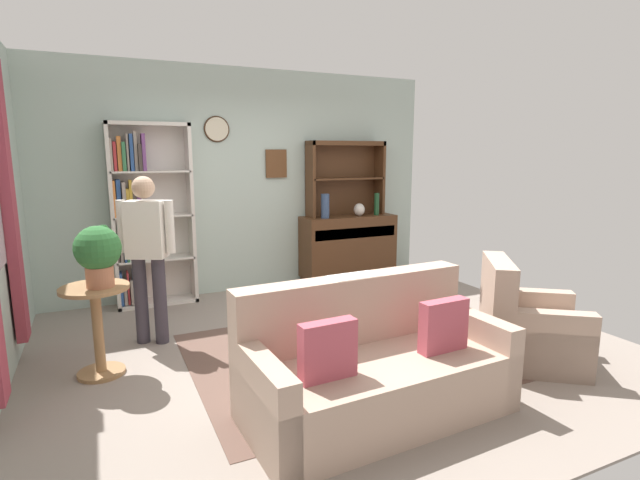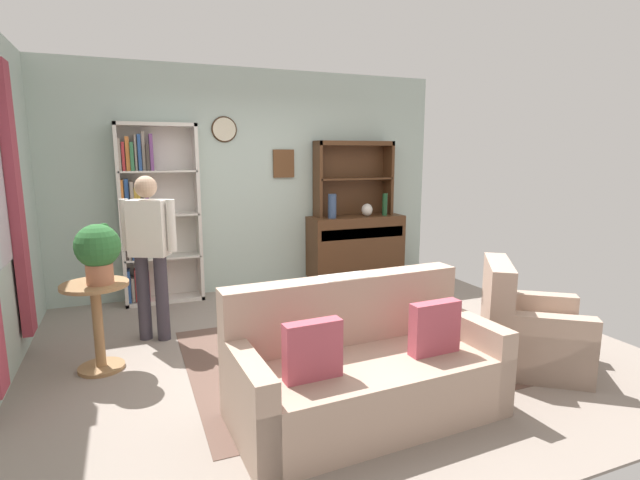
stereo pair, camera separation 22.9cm
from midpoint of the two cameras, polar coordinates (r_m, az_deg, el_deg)
name	(u,v)px [view 2 (the right image)]	position (r m, az deg, el deg)	size (l,w,h in m)	color
ground_plane	(318,345)	(4.59, 1.24, -12.38)	(5.40, 4.60, 0.02)	gray
wall_back	(257,181)	(6.26, -6.50, 6.97)	(5.00, 0.09, 2.80)	#ADC1B7
area_rug	(351,352)	(4.42, 5.27, -13.18)	(2.82, 2.18, 0.01)	brown
bookshelf	(153,214)	(5.89, -18.21, 2.97)	(0.90, 0.30, 2.10)	silver
sideboard	(356,246)	(6.60, 5.26, -0.68)	(1.30, 0.45, 0.92)	#4C2D19
sideboard_hutch	(353,168)	(6.58, 4.97, 8.50)	(1.10, 0.26, 1.00)	#4C2D19
vase_tall	(332,206)	(6.27, 2.50, 4.04)	(0.11, 0.11, 0.32)	#33476B
vase_round	(367,210)	(6.52, 6.62, 3.57)	(0.15, 0.15, 0.17)	beige
bottle_wine	(385,204)	(6.63, 8.70, 4.21)	(0.07, 0.07, 0.30)	#194223
couch_floral	(363,370)	(3.39, 7.14, -15.05)	(1.84, 0.93, 0.90)	tan
armchair_floral	(527,333)	(4.45, 24.81, -10.00)	(1.07, 1.07, 0.88)	tan
plant_stand	(97,317)	(4.28, -23.56, -8.40)	(0.52, 0.52, 0.73)	#997047
potted_plant_large	(98,249)	(4.12, -23.43, -1.01)	(0.35, 0.35, 0.48)	#AD6B4C
person_reading	(150,246)	(4.68, -18.30, -0.73)	(0.50, 0.33, 1.56)	#38333D
coffee_table	(341,315)	(4.28, 4.01, -8.91)	(0.80, 0.50, 0.42)	#4C2D19
book_stack	(341,303)	(4.29, 4.04, -7.45)	(0.20, 0.16, 0.07)	#3F3833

